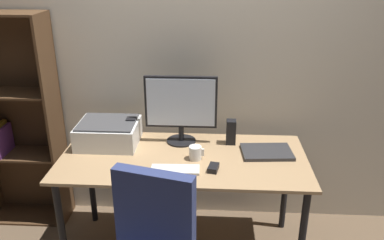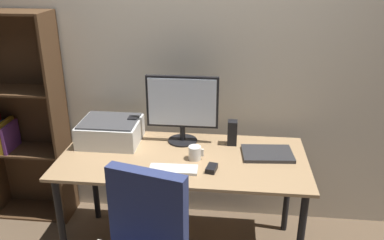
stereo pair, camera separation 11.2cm
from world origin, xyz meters
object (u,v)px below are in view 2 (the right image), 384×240
object	(u,v)px
mouse	(212,168)
speaker_right	(232,133)
monitor	(182,106)
bookshelf	(21,122)
printer	(110,131)
speaker_left	(134,128)
desk	(183,168)
laptop	(267,154)
keyboard	(173,169)
coffee_mug	(195,153)

from	to	relation	value
mouse	speaker_right	size ratio (longest dim) A/B	0.56
monitor	mouse	distance (m)	0.51
bookshelf	mouse	bearing A→B (deg)	-19.62
monitor	printer	distance (m)	0.53
monitor	speaker_left	distance (m)	0.38
speaker_right	mouse	bearing A→B (deg)	-106.84
speaker_left	speaker_right	size ratio (longest dim) A/B	1.00
desk	bookshelf	xyz separation A→B (m)	(-1.27, 0.36, 0.12)
laptop	bookshelf	world-z (taller)	bookshelf
keyboard	printer	bearing A→B (deg)	142.43
coffee_mug	laptop	bearing A→B (deg)	12.61
keyboard	speaker_right	world-z (taller)	speaker_right
monitor	speaker_right	distance (m)	0.38
laptop	coffee_mug	bearing A→B (deg)	-172.02
keyboard	speaker_left	size ratio (longest dim) A/B	1.71
speaker_right	desk	bearing A→B (deg)	-144.80
bookshelf	laptop	bearing A→B (deg)	-8.88
mouse	speaker_left	world-z (taller)	speaker_left
mouse	speaker_right	xyz separation A→B (m)	(0.11, 0.38, 0.07)
mouse	coffee_mug	bearing A→B (deg)	141.13
laptop	speaker_left	xyz separation A→B (m)	(-0.91, 0.14, 0.07)
coffee_mug	speaker_right	size ratio (longest dim) A/B	0.56
coffee_mug	keyboard	bearing A→B (deg)	-125.01
mouse	speaker_left	size ratio (longest dim) A/B	0.56
laptop	printer	world-z (taller)	printer
printer	speaker_right	bearing A→B (deg)	3.45
speaker_left	coffee_mug	bearing A→B (deg)	-28.27
mouse	printer	bearing A→B (deg)	166.47
bookshelf	speaker_left	bearing A→B (deg)	-9.06
desk	coffee_mug	bearing A→B (deg)	-17.46
printer	speaker_left	bearing A→B (deg)	18.42
desk	mouse	xyz separation A→B (m)	(0.19, -0.16, 0.10)
monitor	keyboard	bearing A→B (deg)	-90.37
keyboard	bookshelf	bearing A→B (deg)	154.54
mouse	speaker_left	distance (m)	0.68
desk	speaker_right	size ratio (longest dim) A/B	9.27
speaker_right	laptop	bearing A→B (deg)	-31.13
coffee_mug	speaker_right	world-z (taller)	speaker_right
printer	mouse	bearing A→B (deg)	-24.72
speaker_right	keyboard	bearing A→B (deg)	-130.35
keyboard	speaker_right	xyz separation A→B (m)	(0.34, 0.40, 0.08)
speaker_left	keyboard	bearing A→B (deg)	-50.08
keyboard	mouse	world-z (taller)	mouse
keyboard	coffee_mug	bearing A→B (deg)	53.33
keyboard	bookshelf	world-z (taller)	bookshelf
desk	printer	distance (m)	0.57
keyboard	speaker_left	world-z (taller)	speaker_left
desk	printer	world-z (taller)	printer
coffee_mug	bookshelf	bearing A→B (deg)	164.08
desk	keyboard	size ratio (longest dim) A/B	5.43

